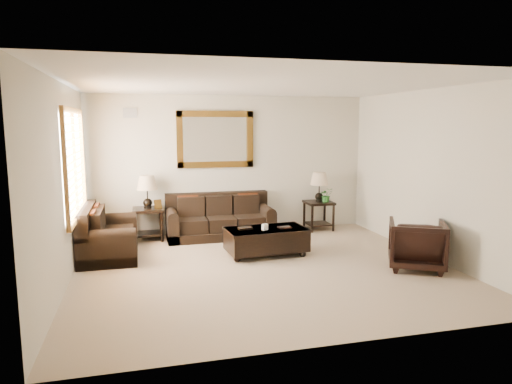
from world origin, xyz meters
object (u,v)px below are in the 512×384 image
object	(u,v)px
end_table_right	(319,192)
end_table_left	(148,198)
armchair	(417,242)
coffee_table	(266,238)
sofa	(220,221)
loveseat	(106,238)

from	to	relation	value
end_table_right	end_table_left	bearing A→B (deg)	-179.86
armchair	coffee_table	bearing A→B (deg)	-3.29
end_table_left	end_table_right	distance (m)	3.40
end_table_left	coffee_table	xyz separation A→B (m)	(1.86, -1.51, -0.51)
end_table_right	coffee_table	bearing A→B (deg)	-135.40
end_table_right	armchair	xyz separation A→B (m)	(0.44, -2.76, -0.37)
sofa	end_table_right	bearing A→B (deg)	2.51
end_table_left	coffee_table	world-z (taller)	end_table_left
end_table_left	armchair	xyz separation A→B (m)	(3.84, -2.75, -0.39)
loveseat	coffee_table	distance (m)	2.62
end_table_left	armchair	bearing A→B (deg)	-35.62
sofa	loveseat	bearing A→B (deg)	-156.81
sofa	armchair	world-z (taller)	sofa
end_table_right	armchair	world-z (taller)	end_table_right
coffee_table	end_table_right	bearing A→B (deg)	40.17
sofa	loveseat	size ratio (longest dim) A/B	1.35
sofa	end_table_right	size ratio (longest dim) A/B	1.71
end_table_right	coffee_table	xyz separation A→B (m)	(-1.54, -1.52, -0.49)
sofa	coffee_table	world-z (taller)	sofa
end_table_left	sofa	bearing A→B (deg)	-3.55
end_table_left	end_table_right	world-z (taller)	end_table_left
sofa	end_table_right	xyz separation A→B (m)	(2.07, 0.09, 0.47)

